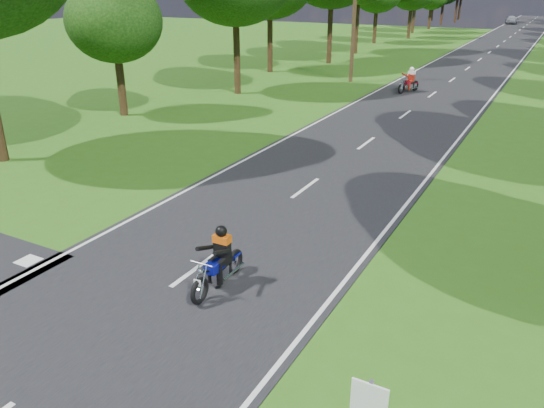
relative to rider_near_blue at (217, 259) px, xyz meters
The scene contains 7 objects.
ground 1.92m from the rider_near_blue, 121.59° to the right, with size 160.00×160.00×0.00m, color #315E15.
main_road 48.50m from the rider_near_blue, 91.10° to the left, with size 7.00×140.00×0.02m, color black.
road_markings 46.63m from the rider_near_blue, 91.31° to the left, with size 7.40×140.00×0.01m.
telegraph_pole 27.58m from the rider_near_blue, 104.66° to the left, with size 1.20×0.26×8.00m.
rider_near_blue is the anchor object (origin of this frame).
rider_far_red 24.59m from the rider_near_blue, 95.62° to the left, with size 0.61×1.82×1.51m, color #A60C25, non-canonical shape.
distant_car 90.87m from the rider_near_blue, 92.18° to the left, with size 1.60×3.98×1.36m, color #ADB0B4.
Camera 1 is at (6.81, -6.82, 6.25)m, focal length 35.00 mm.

